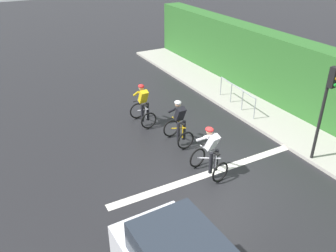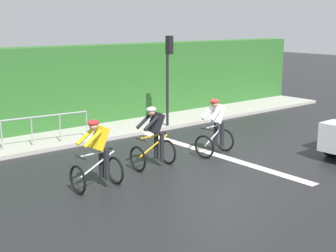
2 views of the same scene
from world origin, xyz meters
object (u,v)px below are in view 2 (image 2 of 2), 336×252
(cyclist_lead, at_px, (98,156))
(pedestrian_railing_kerbside, at_px, (46,124))
(cyclist_second, at_px, (154,138))
(traffic_light_near_crossing, at_px, (169,68))
(cyclist_mid, at_px, (216,128))

(cyclist_lead, xyz_separation_m, pedestrian_railing_kerbside, (4.18, -0.65, -0.04))
(cyclist_lead, relative_size, pedestrian_railing_kerbside, 0.61)
(cyclist_second, height_order, traffic_light_near_crossing, traffic_light_near_crossing)
(traffic_light_near_crossing, distance_m, pedestrian_railing_kerbside, 4.83)
(cyclist_second, distance_m, cyclist_mid, 2.16)
(cyclist_second, bearing_deg, cyclist_lead, 103.64)
(cyclist_mid, distance_m, pedestrian_railing_kerbside, 5.20)
(cyclist_mid, height_order, traffic_light_near_crossing, traffic_light_near_crossing)
(pedestrian_railing_kerbside, bearing_deg, cyclist_mid, -137.33)
(cyclist_second, bearing_deg, traffic_light_near_crossing, -43.79)
(traffic_light_near_crossing, bearing_deg, cyclist_second, 136.21)
(cyclist_second, relative_size, pedestrian_railing_kerbside, 0.61)
(cyclist_second, distance_m, pedestrian_railing_kerbside, 3.94)
(cyclist_second, relative_size, traffic_light_near_crossing, 0.50)
(traffic_light_near_crossing, bearing_deg, pedestrian_railing_kerbside, 85.91)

